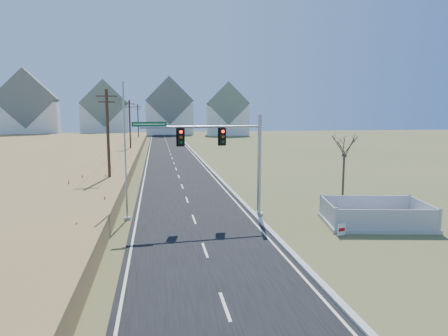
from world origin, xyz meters
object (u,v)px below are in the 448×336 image
at_px(bare_tree, 345,144).
at_px(fence_enclosure, 375,220).
at_px(traffic_signal_mast, 233,154).
at_px(open_sign, 342,230).
at_px(flagpole, 126,166).

bearing_deg(bare_tree, fence_enclosure, -97.83).
bearing_deg(traffic_signal_mast, open_sign, -47.71).
height_order(fence_enclosure, bare_tree, bare_tree).
relative_size(fence_enclosure, bare_tree, 1.23).
xyz_separation_m(traffic_signal_mast, bare_tree, (9.37, 2.97, 0.34)).
height_order(flagpole, bare_tree, flagpole).
bearing_deg(open_sign, flagpole, 141.34).
distance_m(traffic_signal_mast, open_sign, 8.38).
distance_m(traffic_signal_mast, bare_tree, 9.83).
height_order(open_sign, bare_tree, bare_tree).
xyz_separation_m(fence_enclosure, open_sign, (-3.16, -1.86, 0.07)).
xyz_separation_m(flagpole, bare_tree, (16.32, 2.57, 1.01)).
xyz_separation_m(traffic_signal_mast, flagpole, (-6.95, 0.40, -0.67)).
bearing_deg(bare_tree, traffic_signal_mast, -162.42).
distance_m(open_sign, flagpole, 13.87).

